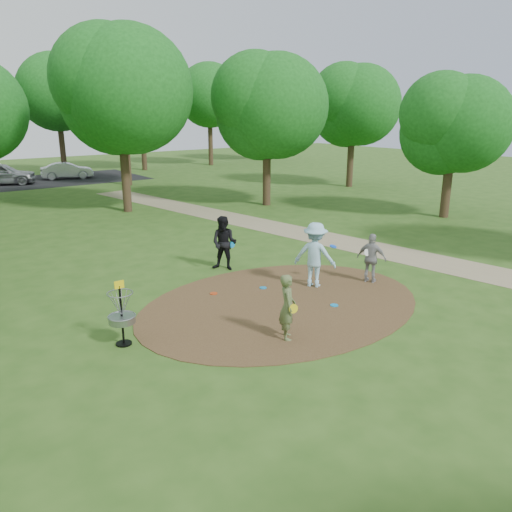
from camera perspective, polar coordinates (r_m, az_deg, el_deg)
ground at (r=13.90m, az=3.02°, el=-5.46°), size 100.00×100.00×0.00m
dirt_clearing at (r=13.90m, az=3.02°, el=-5.43°), size 8.40×8.40×0.02m
footpath at (r=19.70m, az=13.75°, el=0.70°), size 7.55×39.89×0.01m
parking_lot at (r=41.46m, az=-22.77°, el=7.95°), size 14.00×8.00×0.01m
player_observer_with_disc at (r=11.59m, az=3.62°, el=-5.84°), size 0.64×0.69×1.58m
player_throwing_with_disc at (r=15.03m, az=6.75°, el=0.12°), size 1.49×1.47×1.98m
player_walking_with_disc at (r=16.59m, az=-3.64°, el=1.47°), size 1.08×1.12×1.82m
player_waiting_with_disc at (r=15.73m, az=13.07°, el=-0.27°), size 0.72×0.98×1.55m
disc_ground_cyan at (r=15.01m, az=0.82°, el=-3.65°), size 0.22×0.22×0.02m
disc_ground_blue at (r=13.87m, az=8.93°, el=-5.58°), size 0.22×0.22×0.02m
disc_ground_red at (r=14.60m, az=-4.87°, el=-4.29°), size 0.22×0.22×0.02m
car_left at (r=40.35m, az=-27.16°, el=8.36°), size 4.99×3.46×1.58m
car_right at (r=41.94m, az=-20.78°, el=9.11°), size 4.05×2.31×1.26m
disc_golf_basket at (r=11.65m, az=-15.16°, el=-5.85°), size 0.63×0.63×1.54m
tree_ring at (r=21.99m, az=-12.04°, el=16.03°), size 37.44×45.29×9.08m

